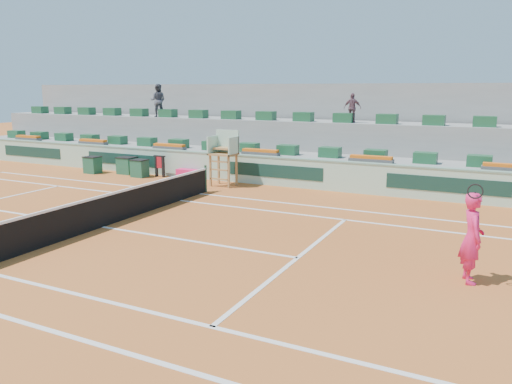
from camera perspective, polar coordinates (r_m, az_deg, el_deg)
ground at (r=15.98m, az=-17.13°, el=-3.85°), size 90.00×90.00×0.00m
seating_tier_lower at (r=24.54m, az=0.13°, el=3.42°), size 36.00×4.00×1.20m
seating_tier_upper at (r=25.89m, az=1.71°, el=5.41°), size 36.00×2.40×2.60m
stadium_back_wall at (r=27.26m, az=3.14°, el=7.62°), size 36.00×0.40×4.40m
player_bag at (r=23.54m, az=-7.82°, el=2.04°), size 1.03×0.46×0.46m
spectator_left at (r=28.59m, az=-11.13°, el=10.22°), size 1.07×0.96×1.80m
spectator_mid at (r=23.68m, az=10.96°, el=9.41°), size 0.83×0.44×1.35m
court_lines at (r=15.98m, az=-17.13°, el=-3.83°), size 23.89×11.09×0.01m
tennis_net at (r=15.85m, az=-17.24°, el=-2.02°), size 0.10×11.97×1.10m
advertising_hoarding at (r=22.59m, az=-2.29°, el=2.78°), size 36.00×0.34×1.26m
umpire_chair at (r=21.62m, az=-3.63°, el=4.79°), size 1.10×0.90×2.40m
seat_row_lower at (r=23.64m, az=-0.83°, el=5.10°), size 32.90×0.60×0.44m
seat_row_upper at (r=25.22m, az=1.15°, el=8.71°), size 32.90×0.60×0.44m
flower_planters at (r=23.68m, az=-4.96°, el=4.87°), size 26.80×0.36×0.28m
drink_cooler_a at (r=24.49m, az=-13.16°, el=2.67°), size 0.73×0.64×0.84m
drink_cooler_b at (r=25.54m, az=-14.55°, el=2.97°), size 0.85×0.73×0.84m
drink_cooler_c at (r=26.23m, az=-18.18°, el=2.98°), size 0.75×0.65×0.84m
towel_rack at (r=24.27m, az=-10.95°, el=3.12°), size 0.65×0.11×1.03m
tennis_player at (r=11.74m, az=23.45°, el=-4.81°), size 0.68×0.98×2.28m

